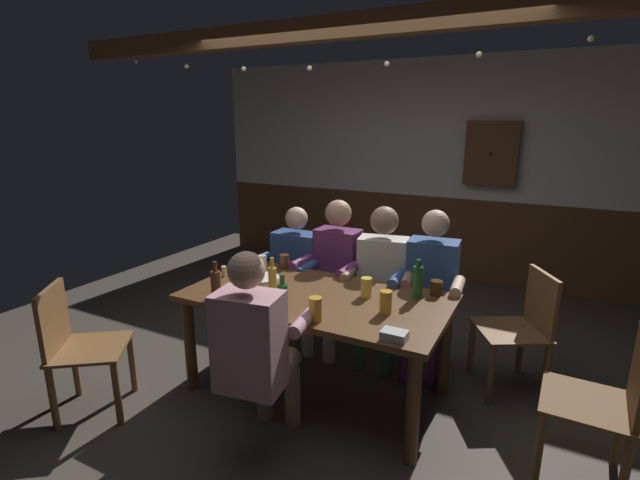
# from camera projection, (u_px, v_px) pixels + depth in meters

# --- Properties ---
(ground_plane) EXTENTS (6.92, 6.92, 0.00)m
(ground_plane) POSITION_uv_depth(u_px,v_px,m) (320.00, 386.00, 3.36)
(ground_plane) COLOR #423A33
(back_wall_upper) EXTENTS (5.77, 0.12, 1.59)m
(back_wall_upper) POSITION_uv_depth(u_px,v_px,m) (434.00, 129.00, 5.39)
(back_wall_upper) COLOR beige
(back_wall_wainscot) EXTENTS (5.77, 0.12, 1.00)m
(back_wall_wainscot) POSITION_uv_depth(u_px,v_px,m) (427.00, 235.00, 5.72)
(back_wall_wainscot) COLOR brown
(back_wall_wainscot) RESTS_ON ground_plane
(ceiling_beam) EXTENTS (5.19, 0.14, 0.16)m
(ceiling_beam) POSITION_uv_depth(u_px,v_px,m) (350.00, 26.00, 3.10)
(ceiling_beam) COLOR brown
(dining_table) EXTENTS (1.78, 0.94, 0.74)m
(dining_table) POSITION_uv_depth(u_px,v_px,m) (316.00, 308.00, 3.15)
(dining_table) COLOR brown
(dining_table) RESTS_ON ground_plane
(person_0) EXTENTS (0.56, 0.50, 1.17)m
(person_0) POSITION_uv_depth(u_px,v_px,m) (293.00, 267.00, 4.01)
(person_0) COLOR #2D4C84
(person_0) RESTS_ON ground_plane
(person_1) EXTENTS (0.51, 0.51, 1.26)m
(person_1) POSITION_uv_depth(u_px,v_px,m) (334.00, 268.00, 3.82)
(person_1) COLOR #6B2D66
(person_1) RESTS_ON ground_plane
(person_2) EXTENTS (0.57, 0.58, 1.24)m
(person_2) POSITION_uv_depth(u_px,v_px,m) (381.00, 276.00, 3.64)
(person_2) COLOR silver
(person_2) RESTS_ON ground_plane
(person_3) EXTENTS (0.53, 0.55, 1.25)m
(person_3) POSITION_uv_depth(u_px,v_px,m) (430.00, 284.00, 3.47)
(person_3) COLOR #2D4C84
(person_3) RESTS_ON ground_plane
(person_4) EXTENTS (0.54, 0.58, 1.24)m
(person_4) POSITION_uv_depth(u_px,v_px,m) (256.00, 345.00, 2.55)
(person_4) COLOR #B78493
(person_4) RESTS_ON ground_plane
(chair_empty_near_right) EXTENTS (0.45, 0.45, 0.88)m
(chair_empty_near_right) POSITION_uv_depth(u_px,v_px,m) (605.00, 403.00, 2.37)
(chair_empty_near_right) COLOR brown
(chair_empty_near_right) RESTS_ON ground_plane
(chair_empty_near_left) EXTENTS (0.60, 0.60, 0.88)m
(chair_empty_near_left) POSITION_uv_depth(u_px,v_px,m) (522.00, 327.00, 3.23)
(chair_empty_near_left) COLOR brown
(chair_empty_near_left) RESTS_ON ground_plane
(chair_empty_far_end) EXTENTS (0.61, 0.61, 0.88)m
(chair_empty_far_end) POSITION_uv_depth(u_px,v_px,m) (77.00, 346.00, 2.97)
(chair_empty_far_end) COLOR brown
(chair_empty_far_end) RESTS_ON ground_plane
(table_candle) EXTENTS (0.04, 0.04, 0.08)m
(table_candle) POSITION_uv_depth(u_px,v_px,m) (224.00, 271.00, 3.48)
(table_candle) COLOR #F9E08C
(table_candle) RESTS_ON dining_table
(condiment_caddy) EXTENTS (0.14, 0.10, 0.05)m
(condiment_caddy) POSITION_uv_depth(u_px,v_px,m) (394.00, 335.00, 2.48)
(condiment_caddy) COLOR #B2B7BC
(condiment_caddy) RESTS_ON dining_table
(plate_0) EXTENTS (0.24, 0.24, 0.01)m
(plate_0) POSITION_uv_depth(u_px,v_px,m) (263.00, 278.00, 3.43)
(plate_0) COLOR white
(plate_0) RESTS_ON dining_table
(bottle_0) EXTENTS (0.07, 0.07, 0.27)m
(bottle_0) POSITION_uv_depth(u_px,v_px,m) (418.00, 282.00, 3.03)
(bottle_0) COLOR #195923
(bottle_0) RESTS_ON dining_table
(bottle_1) EXTENTS (0.07, 0.07, 0.25)m
(bottle_1) POSITION_uv_depth(u_px,v_px,m) (216.00, 284.00, 3.05)
(bottle_1) COLOR #593314
(bottle_1) RESTS_ON dining_table
(bottle_2) EXTENTS (0.06, 0.06, 0.25)m
(bottle_2) POSITION_uv_depth(u_px,v_px,m) (272.00, 278.00, 3.16)
(bottle_2) COLOR gold
(bottle_2) RESTS_ON dining_table
(bottle_3) EXTENTS (0.07, 0.07, 0.21)m
(bottle_3) POSITION_uv_depth(u_px,v_px,m) (283.00, 294.00, 2.93)
(bottle_3) COLOR #195923
(bottle_3) RESTS_ON dining_table
(pint_glass_0) EXTENTS (0.06, 0.06, 0.12)m
(pint_glass_0) POSITION_uv_depth(u_px,v_px,m) (263.00, 263.00, 3.61)
(pint_glass_0) COLOR white
(pint_glass_0) RESTS_ON dining_table
(pint_glass_1) EXTENTS (0.08, 0.08, 0.15)m
(pint_glass_1) POSITION_uv_depth(u_px,v_px,m) (386.00, 302.00, 2.81)
(pint_glass_1) COLOR gold
(pint_glass_1) RESTS_ON dining_table
(pint_glass_2) EXTENTS (0.08, 0.08, 0.11)m
(pint_glass_2) POSITION_uv_depth(u_px,v_px,m) (284.00, 262.00, 3.66)
(pint_glass_2) COLOR #4C2D19
(pint_glass_2) RESTS_ON dining_table
(pint_glass_3) EXTENTS (0.08, 0.08, 0.15)m
(pint_glass_3) POSITION_uv_depth(u_px,v_px,m) (316.00, 309.00, 2.70)
(pint_glass_3) COLOR gold
(pint_glass_3) RESTS_ON dining_table
(pint_glass_4) EXTENTS (0.08, 0.08, 0.13)m
(pint_glass_4) POSITION_uv_depth(u_px,v_px,m) (366.00, 287.00, 3.07)
(pint_glass_4) COLOR #E5C64C
(pint_glass_4) RESTS_ON dining_table
(pint_glass_5) EXTENTS (0.08, 0.08, 0.10)m
(pint_glass_5) POSITION_uv_depth(u_px,v_px,m) (436.00, 288.00, 3.11)
(pint_glass_5) COLOR #4C2D19
(pint_glass_5) RESTS_ON dining_table
(wall_dart_cabinet) EXTENTS (0.56, 0.15, 0.70)m
(wall_dart_cabinet) POSITION_uv_depth(u_px,v_px,m) (492.00, 153.00, 5.04)
(wall_dart_cabinet) COLOR brown
(string_lights) EXTENTS (4.07, 0.04, 0.18)m
(string_lights) POSITION_uv_depth(u_px,v_px,m) (347.00, 57.00, 3.11)
(string_lights) COLOR #F9EAB2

